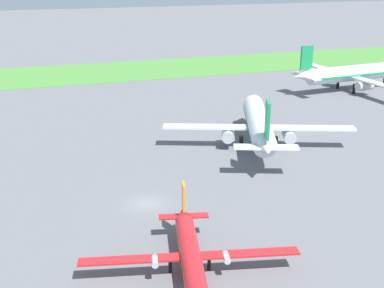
# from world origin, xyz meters

# --- Properties ---
(ground_plane) EXTENTS (600.00, 600.00, 0.00)m
(ground_plane) POSITION_xyz_m (0.00, 0.00, 0.00)
(ground_plane) COLOR slate
(grass_taxiway_strip) EXTENTS (360.00, 28.00, 0.08)m
(grass_taxiway_strip) POSITION_xyz_m (0.00, 83.81, 0.04)
(grass_taxiway_strip) COLOR #478438
(grass_taxiway_strip) RESTS_ON ground_plane
(airplane_midfield_jet) EXTENTS (29.47, 29.25, 10.87)m
(airplane_midfield_jet) POSITION_xyz_m (22.10, 14.54, 3.91)
(airplane_midfield_jet) COLOR silver
(airplane_midfield_jet) RESTS_ON ground_plane
(airplane_foreground_turboprop) EXTENTS (20.84, 17.96, 6.32)m
(airplane_foreground_turboprop) POSITION_xyz_m (0.23, -16.48, 2.31)
(airplane_foreground_turboprop) COLOR red
(airplane_foreground_turboprop) RESTS_ON ground_plane
(airplane_parked_jet_far) EXTENTS (31.29, 31.85, 11.25)m
(airplane_parked_jet_far) POSITION_xyz_m (59.48, 43.64, 4.05)
(airplane_parked_jet_far) COLOR silver
(airplane_parked_jet_far) RESTS_ON ground_plane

